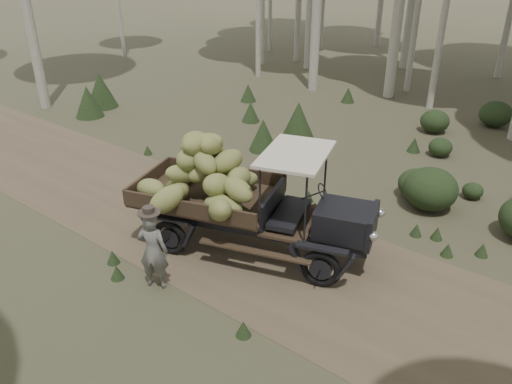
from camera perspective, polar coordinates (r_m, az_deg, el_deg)
ground at (r=11.30m, az=-3.72°, el=-4.97°), size 120.00×120.00×0.00m
dirt_track at (r=11.30m, az=-3.72°, el=-4.95°), size 70.00×4.00×0.01m
banana_truck at (r=10.23m, az=-3.32°, el=0.90°), size 5.32×3.37×2.60m
farmer at (r=9.50m, az=-11.69°, el=-6.48°), size 0.68×0.59×1.72m
undergrowth at (r=9.76m, az=0.26°, el=-6.70°), size 21.75×22.11×1.39m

